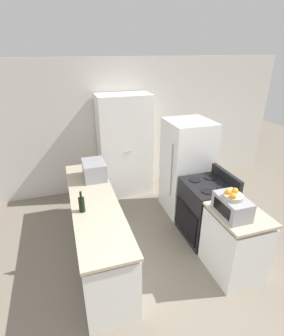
% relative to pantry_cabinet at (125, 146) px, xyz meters
% --- Properties ---
extents(ground_plane, '(14.00, 14.00, 0.00)m').
position_rel_pantry_cabinet_xyz_m(ground_plane, '(-0.02, -2.97, -1.00)').
color(ground_plane, slate).
extents(wall_back, '(7.00, 0.06, 2.60)m').
position_rel_pantry_cabinet_xyz_m(wall_back, '(-0.02, 0.33, 0.30)').
color(wall_back, silver).
rests_on(wall_back, ground_plane).
extents(counter_left, '(0.60, 2.44, 0.92)m').
position_rel_pantry_cabinet_xyz_m(counter_left, '(-0.85, -1.65, -0.55)').
color(counter_left, silver).
rests_on(counter_left, ground_plane).
extents(counter_right, '(0.60, 0.73, 0.92)m').
position_rel_pantry_cabinet_xyz_m(counter_right, '(0.80, -2.50, -0.55)').
color(counter_right, silver).
rests_on(counter_right, ground_plane).
extents(pantry_cabinet, '(1.00, 0.58, 1.99)m').
position_rel_pantry_cabinet_xyz_m(pantry_cabinet, '(0.00, 0.00, 0.00)').
color(pantry_cabinet, white).
rests_on(pantry_cabinet, ground_plane).
extents(stove, '(0.66, 0.75, 1.08)m').
position_rel_pantry_cabinet_xyz_m(stove, '(0.82, -1.74, -0.53)').
color(stove, black).
rests_on(stove, ground_plane).
extents(refrigerator, '(0.75, 0.74, 1.67)m').
position_rel_pantry_cabinet_xyz_m(refrigerator, '(0.86, -0.96, -0.16)').
color(refrigerator, white).
rests_on(refrigerator, ground_plane).
extents(microwave, '(0.33, 0.44, 0.27)m').
position_rel_pantry_cabinet_xyz_m(microwave, '(-0.74, -1.02, 0.05)').
color(microwave, '#939399').
rests_on(microwave, counter_left).
extents(wine_bottle, '(0.07, 0.07, 0.27)m').
position_rel_pantry_cabinet_xyz_m(wine_bottle, '(-1.02, -1.88, 0.02)').
color(wine_bottle, black).
rests_on(wine_bottle, counter_left).
extents(toaster_oven, '(0.29, 0.46, 0.24)m').
position_rel_pantry_cabinet_xyz_m(toaster_oven, '(0.67, -2.50, 0.04)').
color(toaster_oven, '#939399').
rests_on(toaster_oven, counter_right).
extents(fruit_bowl, '(0.23, 0.23, 0.10)m').
position_rel_pantry_cabinet_xyz_m(fruit_bowl, '(0.65, -2.51, 0.20)').
color(fruit_bowl, '#B2A893').
rests_on(fruit_bowl, toaster_oven).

